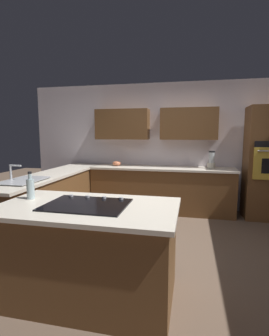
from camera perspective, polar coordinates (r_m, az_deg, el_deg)
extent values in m
plane|color=brown|center=(3.72, 4.34, -17.26)|extent=(14.00, 14.00, 0.00)
cube|color=silver|center=(5.47, 7.64, 4.80)|extent=(6.00, 0.10, 2.60)
cube|color=brown|center=(5.22, 11.96, 9.57)|extent=(1.10, 0.34, 0.61)
cube|color=brown|center=(5.41, -2.69, 9.65)|extent=(1.10, 0.34, 0.61)
cube|color=brown|center=(5.22, 6.01, -4.96)|extent=(2.80, 0.60, 0.86)
cube|color=silver|center=(5.14, 6.08, -0.06)|extent=(2.84, 0.64, 0.04)
cube|color=brown|center=(4.65, -17.49, -6.83)|extent=(0.60, 2.90, 0.86)
cube|color=silver|center=(4.57, -17.71, -1.35)|extent=(0.64, 2.94, 0.04)
cube|color=brown|center=(2.62, -10.31, -18.08)|extent=(1.61, 0.90, 0.86)
cube|color=silver|center=(2.46, -10.56, -8.60)|extent=(1.69, 0.98, 0.04)
cube|color=brown|center=(5.27, 27.67, 0.93)|extent=(0.80, 0.60, 2.06)
cube|color=#515456|center=(4.06, -22.01, -2.23)|extent=(0.40, 0.30, 0.02)
cube|color=#515456|center=(3.79, -24.91, -3.05)|extent=(0.40, 0.30, 0.02)
cube|color=#B7BABF|center=(3.92, -23.42, -2.49)|extent=(0.46, 0.70, 0.01)
cylinder|color=#B7BABF|center=(4.03, -25.79, -1.03)|extent=(0.03, 0.03, 0.22)
cylinder|color=#B7BABF|center=(3.96, -24.98, 0.49)|extent=(0.18, 0.02, 0.02)
cube|color=black|center=(2.46, -10.58, -8.00)|extent=(0.76, 0.56, 0.01)
cylinder|color=#B2B2B7|center=(2.58, -2.98, -6.75)|extent=(0.04, 0.04, 0.02)
cylinder|color=#B2B2B7|center=(2.63, -6.79, -6.50)|extent=(0.04, 0.04, 0.02)
cylinder|color=#B2B2B7|center=(2.69, -10.43, -6.24)|extent=(0.04, 0.04, 0.02)
cylinder|color=#B2B2B7|center=(2.77, -13.89, -5.96)|extent=(0.04, 0.04, 0.02)
cylinder|color=beige|center=(5.16, 16.70, 0.53)|extent=(0.15, 0.15, 0.11)
cylinder|color=silver|center=(5.14, 16.77, 2.25)|extent=(0.11, 0.11, 0.20)
cylinder|color=black|center=(5.13, 16.81, 3.50)|extent=(0.12, 0.12, 0.03)
ellipsoid|color=#CC724C|center=(5.36, -3.99, 1.03)|extent=(0.18, 0.18, 0.10)
cylinder|color=silver|center=(2.84, -22.10, -4.37)|extent=(0.08, 0.08, 0.20)
cylinder|color=silver|center=(2.81, -22.24, -1.75)|extent=(0.04, 0.04, 0.06)
cylinder|color=black|center=(2.81, -22.28, -0.94)|extent=(0.04, 0.04, 0.02)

